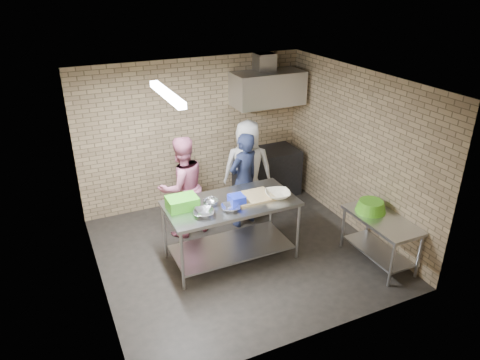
% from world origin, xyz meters
% --- Properties ---
extents(floor, '(4.20, 4.20, 0.00)m').
position_xyz_m(floor, '(0.00, 0.00, 0.00)').
color(floor, black).
rests_on(floor, ground).
extents(ceiling, '(4.20, 4.20, 0.00)m').
position_xyz_m(ceiling, '(0.00, 0.00, 2.70)').
color(ceiling, black).
rests_on(ceiling, ground).
extents(back_wall, '(4.20, 0.06, 2.70)m').
position_xyz_m(back_wall, '(0.00, 2.00, 1.35)').
color(back_wall, tan).
rests_on(back_wall, ground).
extents(front_wall, '(4.20, 0.06, 2.70)m').
position_xyz_m(front_wall, '(0.00, -2.00, 1.35)').
color(front_wall, tan).
rests_on(front_wall, ground).
extents(left_wall, '(0.06, 4.00, 2.70)m').
position_xyz_m(left_wall, '(-2.10, 0.00, 1.35)').
color(left_wall, tan).
rests_on(left_wall, ground).
extents(right_wall, '(0.06, 4.00, 2.70)m').
position_xyz_m(right_wall, '(2.10, 0.00, 1.35)').
color(right_wall, tan).
rests_on(right_wall, ground).
extents(prep_table, '(1.93, 0.96, 0.96)m').
position_xyz_m(prep_table, '(-0.17, -0.07, 0.48)').
color(prep_table, '#A9ACB0').
rests_on(prep_table, floor).
extents(side_counter, '(0.60, 1.20, 0.75)m').
position_xyz_m(side_counter, '(1.80, -1.10, 0.38)').
color(side_counter, silver).
rests_on(side_counter, floor).
extents(stove, '(1.20, 0.70, 0.90)m').
position_xyz_m(stove, '(1.35, 1.65, 0.45)').
color(stove, black).
rests_on(stove, floor).
extents(range_hood, '(1.30, 0.60, 0.60)m').
position_xyz_m(range_hood, '(1.35, 1.70, 2.10)').
color(range_hood, silver).
rests_on(range_hood, back_wall).
extents(hood_duct, '(0.35, 0.30, 0.30)m').
position_xyz_m(hood_duct, '(1.35, 1.85, 2.55)').
color(hood_duct, '#A5A8AD').
rests_on(hood_duct, back_wall).
extents(wall_shelf, '(0.80, 0.20, 0.04)m').
position_xyz_m(wall_shelf, '(1.65, 1.89, 1.92)').
color(wall_shelf, '#3F2B19').
rests_on(wall_shelf, back_wall).
extents(fluorescent_fixture, '(0.10, 1.25, 0.08)m').
position_xyz_m(fluorescent_fixture, '(-1.00, 0.00, 2.64)').
color(fluorescent_fixture, white).
rests_on(fluorescent_fixture, ceiling).
extents(green_crate, '(0.43, 0.32, 0.17)m').
position_xyz_m(green_crate, '(-0.87, 0.05, 1.05)').
color(green_crate, green).
rests_on(green_crate, prep_table).
extents(blue_tub, '(0.21, 0.21, 0.14)m').
position_xyz_m(blue_tub, '(-0.12, -0.17, 1.03)').
color(blue_tub, '#1B2FCF').
rests_on(blue_tub, prep_table).
extents(cutting_board, '(0.59, 0.45, 0.03)m').
position_xyz_m(cutting_board, '(0.18, -0.09, 0.98)').
color(cutting_board, tan).
rests_on(cutting_board, prep_table).
extents(mixing_bowl_a, '(0.37, 0.37, 0.07)m').
position_xyz_m(mixing_bowl_a, '(-0.67, -0.27, 1.00)').
color(mixing_bowl_a, '#A9AAB0').
rests_on(mixing_bowl_a, prep_table).
extents(mixing_bowl_b, '(0.29, 0.29, 0.07)m').
position_xyz_m(mixing_bowl_b, '(-0.47, -0.02, 1.00)').
color(mixing_bowl_b, silver).
rests_on(mixing_bowl_b, prep_table).
extents(mixing_bowl_c, '(0.35, 0.35, 0.07)m').
position_xyz_m(mixing_bowl_c, '(-0.27, -0.29, 1.00)').
color(mixing_bowl_c, '#B0B1B7').
rests_on(mixing_bowl_c, prep_table).
extents(ceramic_bowl, '(0.46, 0.46, 0.09)m').
position_xyz_m(ceramic_bowl, '(0.53, -0.22, 1.01)').
color(ceramic_bowl, '#F0E6C0').
rests_on(ceramic_bowl, prep_table).
extents(green_basin, '(0.46, 0.46, 0.17)m').
position_xyz_m(green_basin, '(1.78, -0.85, 0.83)').
color(green_basin, '#59C626').
rests_on(green_basin, side_counter).
extents(bottle_red, '(0.07, 0.07, 0.18)m').
position_xyz_m(bottle_red, '(1.40, 1.89, 2.03)').
color(bottle_red, '#B22619').
rests_on(bottle_red, wall_shelf).
extents(man_navy, '(0.70, 0.57, 1.67)m').
position_xyz_m(man_navy, '(0.44, 0.78, 0.83)').
color(man_navy, '#141734').
rests_on(man_navy, floor).
extents(woman_pink, '(0.93, 0.78, 1.71)m').
position_xyz_m(woman_pink, '(-0.60, 0.92, 0.85)').
color(woman_pink, '#C26685').
rests_on(woman_pink, floor).
extents(woman_white, '(1.01, 0.86, 1.76)m').
position_xyz_m(woman_white, '(0.65, 1.08, 0.88)').
color(woman_white, silver).
rests_on(woman_white, floor).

